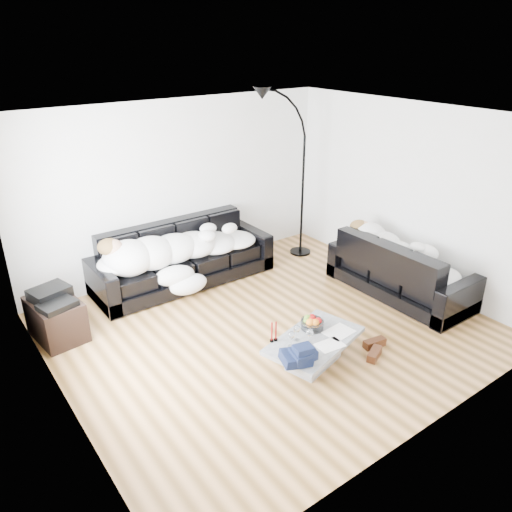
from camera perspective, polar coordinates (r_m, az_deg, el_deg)
ground at (r=6.39m, az=1.60°, el=-8.28°), size 5.00×5.00×0.00m
wall_back at (r=7.60m, az=-8.78°, el=7.64°), size 5.00×0.02×2.60m
wall_left at (r=4.82m, az=-22.50°, el=-4.04°), size 0.02×4.50×2.60m
wall_right at (r=7.52m, az=17.11°, el=6.65°), size 0.02×4.50×2.60m
ceiling at (r=5.46m, az=1.93°, el=15.42°), size 5.00×5.00×0.00m
sofa_back at (r=7.41m, az=-8.35°, el=0.11°), size 2.67×0.93×0.87m
sofa_right at (r=7.30m, az=16.23°, el=-1.24°), size 0.88×2.05×0.83m
sleeper_back at (r=7.29m, az=-8.26°, el=1.48°), size 2.26×0.78×0.45m
sleeper_right at (r=7.21m, az=16.43°, el=0.34°), size 0.74×1.76×0.43m
teal_cushion at (r=7.50m, az=12.46°, el=2.42°), size 0.42×0.38×0.20m
coffee_table at (r=5.73m, az=6.61°, el=-10.74°), size 1.26×0.93×0.33m
fruit_bowl at (r=5.77m, az=6.45°, el=-7.52°), size 0.27×0.27×0.16m
wine_glass_a at (r=5.55m, az=4.67°, el=-8.75°), size 0.09×0.09×0.19m
wine_glass_b at (r=5.44m, az=4.05°, el=-9.44°), size 0.08×0.08×0.18m
wine_glass_c at (r=5.50m, az=6.15°, el=-9.13°), size 0.08×0.08×0.18m
candle_left at (r=5.49m, az=1.82°, el=-8.71°), size 0.05×0.05×0.24m
candle_right at (r=5.51m, az=2.29°, el=-8.61°), size 0.05×0.05×0.23m
newspaper_a at (r=5.78m, az=9.46°, el=-8.54°), size 0.35×0.28×0.01m
newspaper_b at (r=5.55m, az=8.45°, el=-10.00°), size 0.32×0.24×0.01m
navy_jacket at (r=5.16m, az=4.92°, el=-10.69°), size 0.33×0.28×0.16m
shoes at (r=6.09m, az=13.39°, el=-10.23°), size 0.54×0.44×0.11m
av_cabinet at (r=6.57m, az=-21.86°, el=-6.70°), size 0.59×0.79×0.50m
stereo at (r=6.42m, az=-22.29°, el=-4.27°), size 0.51×0.44×0.13m
floor_lamp at (r=8.13m, az=5.38°, el=8.19°), size 0.93×0.53×2.41m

